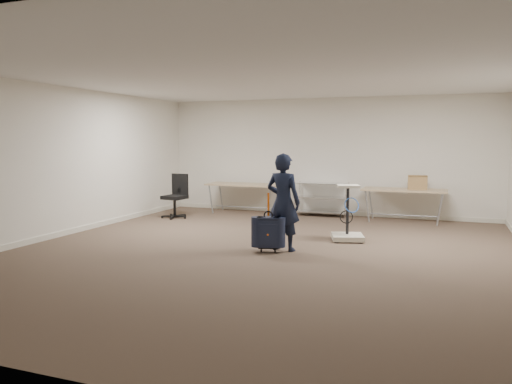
% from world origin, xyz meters
% --- Properties ---
extents(ground, '(9.00, 9.00, 0.00)m').
position_xyz_m(ground, '(0.00, 0.00, 0.00)').
color(ground, '#48372B').
rests_on(ground, ground).
extents(room_shell, '(8.00, 9.00, 9.00)m').
position_xyz_m(room_shell, '(0.00, 1.38, 0.05)').
color(room_shell, white).
rests_on(room_shell, ground).
extents(folding_table_left, '(1.80, 0.75, 0.73)m').
position_xyz_m(folding_table_left, '(-1.90, 3.95, 0.68)').
color(folding_table_left, tan).
rests_on(folding_table_left, ground).
extents(folding_table_right, '(1.80, 0.75, 0.73)m').
position_xyz_m(folding_table_right, '(1.90, 3.95, 0.68)').
color(folding_table_right, tan).
rests_on(folding_table_right, ground).
extents(wire_shelf, '(1.22, 0.47, 0.80)m').
position_xyz_m(wire_shelf, '(0.00, 4.20, 0.44)').
color(wire_shelf, silver).
rests_on(wire_shelf, ground).
extents(person, '(0.63, 0.46, 1.59)m').
position_xyz_m(person, '(0.26, 0.32, 0.80)').
color(person, black).
rests_on(person, ground).
extents(suitcase, '(0.39, 0.29, 0.96)m').
position_xyz_m(suitcase, '(0.09, 0.09, 0.33)').
color(suitcase, '#151F30').
rests_on(suitcase, ground).
extents(office_chair, '(0.62, 0.62, 1.02)m').
position_xyz_m(office_chair, '(-3.11, 2.73, 0.31)').
color(office_chair, black).
rests_on(office_chair, ground).
extents(equipment_cart, '(0.68, 0.68, 1.01)m').
position_xyz_m(equipment_cart, '(1.11, 1.48, 0.26)').
color(equipment_cart, silver).
rests_on(equipment_cart, ground).
extents(cardboard_box, '(0.43, 0.33, 0.30)m').
position_xyz_m(cardboard_box, '(2.17, 4.02, 0.88)').
color(cardboard_box, olive).
rests_on(cardboard_box, folding_table_right).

